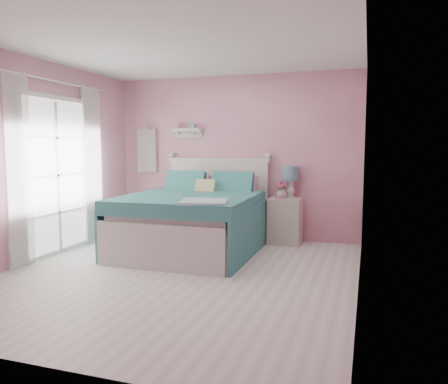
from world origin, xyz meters
The scene contains 13 objects.
floor centered at (0.00, 0.00, 0.00)m, with size 4.50×4.50×0.00m, color silver.
room_shell centered at (0.00, 0.00, 1.58)m, with size 4.50×4.50×4.50m.
bed centered at (-0.26, 1.14, 0.42)m, with size 1.79×2.24×1.29m.
nightstand centered at (0.89, 1.99, 0.35)m, with size 0.48×0.47×0.69m.
table_lamp centered at (0.94, 2.12, 1.03)m, with size 0.24×0.24×0.49m.
vase centered at (0.82, 1.99, 0.78)m, with size 0.16×0.16×0.17m, color silver.
teacup centered at (0.81, 1.88, 0.73)m, with size 0.10×0.10×0.08m, color pink.
roses centered at (0.81, 1.99, 0.90)m, with size 0.14×0.11×0.12m.
wall_shelf centered at (-0.81, 2.19, 1.73)m, with size 0.50×0.15×0.25m.
hanging_dress centered at (-1.55, 2.18, 1.40)m, with size 0.34×0.03×0.72m, color white.
french_door centered at (-1.97, 0.40, 1.07)m, with size 0.04×1.32×2.16m.
curtain_near centered at (-1.92, -0.34, 1.18)m, with size 0.04×0.40×2.32m, color white.
curtain_far centered at (-1.92, 1.14, 1.18)m, with size 0.04×0.40×2.32m, color white.
Camera 1 is at (2.06, -4.52, 1.48)m, focal length 35.00 mm.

